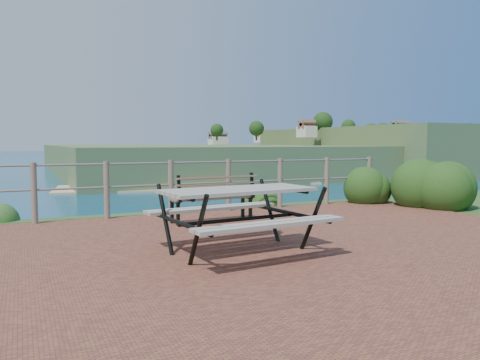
{
  "coord_description": "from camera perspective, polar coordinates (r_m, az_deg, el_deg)",
  "views": [
    {
      "loc": [
        -2.46,
        -4.91,
        1.34
      ],
      "look_at": [
        0.65,
        1.75,
        0.75
      ],
      "focal_mm": 35.0,
      "sensor_mm": 36.0,
      "label": 1
    }
  ],
  "objects": [
    {
      "name": "shrub_lip_east",
      "position": [
        10.05,
        1.94,
        -3.07
      ],
      "size": [
        0.71,
        0.71,
        0.43
      ],
      "primitive_type": "ellipsoid",
      "color": "#184114",
      "rests_on": "ground"
    },
    {
      "name": "shrub_right_front",
      "position": [
        10.6,
        22.93,
        -3.03
      ],
      "size": [
        1.31,
        1.31,
        1.86
      ],
      "primitive_type": "ellipsoid",
      "color": "#184114",
      "rests_on": "ground"
    },
    {
      "name": "shrub_right_edge",
      "position": [
        10.85,
        15.61,
        -2.67
      ],
      "size": [
        0.94,
        0.94,
        1.34
      ],
      "primitive_type": "ellipsoid",
      "color": "#184114",
      "rests_on": "ground"
    },
    {
      "name": "distant_bay",
      "position": [
        271.81,
        15.19,
        3.83
      ],
      "size": [
        290.0,
        232.36,
        24.0
      ],
      "color": "#495F2F",
      "rests_on": "ground"
    },
    {
      "name": "picnic_table",
      "position": [
        5.64,
        -0.16,
        -4.05
      ],
      "size": [
        1.88,
        1.58,
        0.77
      ],
      "rotation": [
        0.0,
        0.0,
        0.09
      ],
      "color": "gray",
      "rests_on": "ground"
    },
    {
      "name": "ocean",
      "position": [
        204.93,
        -24.44,
        3.81
      ],
      "size": [
        1200.0,
        1200.0,
        0.0
      ],
      "primitive_type": "plane",
      "color": "#155C82",
      "rests_on": "ground"
    },
    {
      "name": "safety_railing",
      "position": [
        8.65,
        -8.42,
        -0.54
      ],
      "size": [
        9.4,
        0.1,
        1.0
      ],
      "color": "#6B5B4C",
      "rests_on": "ground"
    },
    {
      "name": "ground",
      "position": [
        5.65,
        1.57,
        -9.12
      ],
      "size": [
        10.0,
        7.0,
        0.12
      ],
      "primitive_type": "cube",
      "color": "brown",
      "rests_on": "ground"
    },
    {
      "name": "park_bench",
      "position": [
        7.84,
        -3.42,
        -1.3
      ],
      "size": [
        1.46,
        0.45,
        0.81
      ],
      "rotation": [
        0.0,
        0.0,
        0.06
      ],
      "color": "brown",
      "rests_on": "ground"
    }
  ]
}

